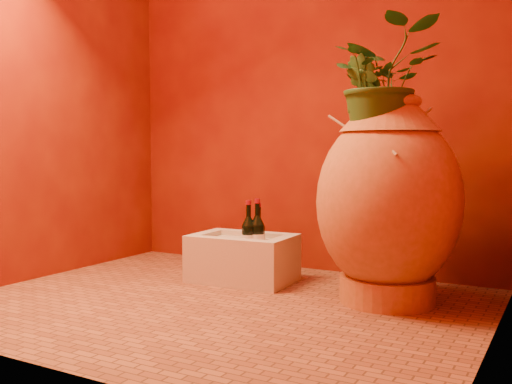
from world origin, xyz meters
The scene contains 12 objects.
floor centered at (0.00, 0.00, 0.00)m, with size 2.50×2.50×0.00m, color brown.
wall_back centered at (0.00, 1.00, 1.25)m, with size 2.50×0.02×2.50m, color #630E05.
wall_left centered at (-1.25, 0.00, 1.25)m, with size 0.02×2.00×2.50m, color #630E05.
wall_right centered at (1.25, 0.00, 1.25)m, with size 0.02×2.00×2.50m, color #630E05.
amphora centered at (0.72, 0.43, 0.51)m, with size 0.93×0.93×1.02m.
stone_basin centered at (-0.15, 0.48, 0.13)m, with size 0.59×0.42×0.27m.
wine_bottle_a centered at (-0.05, 0.48, 0.27)m, with size 0.08×0.08×0.34m.
wine_bottle_b centered at (-0.05, 0.50, 0.26)m, with size 0.08×0.08×0.31m.
wine_bottle_c centered at (-0.09, 0.45, 0.26)m, with size 0.08×0.08×0.33m.
wall_tap centered at (0.47, 0.91, 0.76)m, with size 0.08×0.17×0.18m.
plant_main centered at (0.69, 0.40, 1.09)m, with size 0.51×0.45×0.57m, color #21491A.
plant_side centered at (0.63, 0.33, 1.00)m, with size 0.23×0.18×0.42m, color #21491A.
Camera 1 is at (1.52, -2.33, 0.75)m, focal length 40.00 mm.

